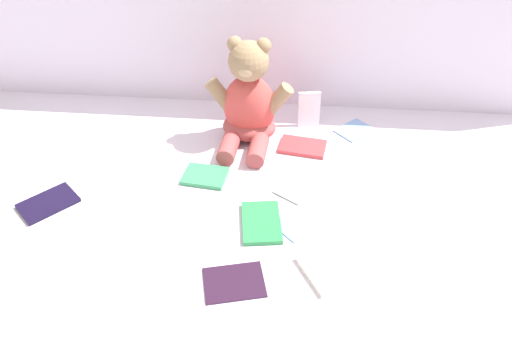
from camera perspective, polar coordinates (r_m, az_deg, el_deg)
name	(u,v)px	position (r m, az deg, el deg)	size (l,w,h in m)	color
ground_plane	(267,177)	(1.28, 1.27, -0.80)	(3.20, 3.20, 0.00)	silver
backdrop_drape	(278,11)	(1.49, 2.62, 18.31)	(1.88, 0.03, 0.60)	white
teddy_bear	(249,104)	(1.37, -0.88, 7.86)	(0.25, 0.23, 0.30)	#D84C47
book_case_0	(205,176)	(1.28, -6.04, -0.66)	(0.09, 0.11, 0.01)	#3C9D62
book_case_1	(303,147)	(1.39, 5.53, 2.83)	(0.08, 0.13, 0.01)	#C83B3F
book_case_2	(48,203)	(1.30, -23.36, -3.55)	(0.09, 0.13, 0.01)	black
book_case_3	(300,222)	(1.15, 5.17, -6.08)	(0.08, 0.11, 0.01)	#87A6E5
book_case_4	(326,270)	(1.06, 8.22, -11.57)	(0.09, 0.11, 0.01)	white
book_case_5	(309,109)	(1.47, 6.28, 7.22)	(0.07, 0.01, 0.11)	white
book_case_6	(354,130)	(1.49, 11.55, 4.76)	(0.08, 0.11, 0.01)	#7FA9E1
book_case_7	(297,187)	(1.25, 4.90, -1.92)	(0.08, 0.11, 0.01)	#A5A6A0
book_case_8	(261,222)	(1.15, 0.55, -6.15)	(0.09, 0.14, 0.01)	green
book_case_9	(234,282)	(1.03, -2.61, -13.01)	(0.10, 0.13, 0.01)	#2C152D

